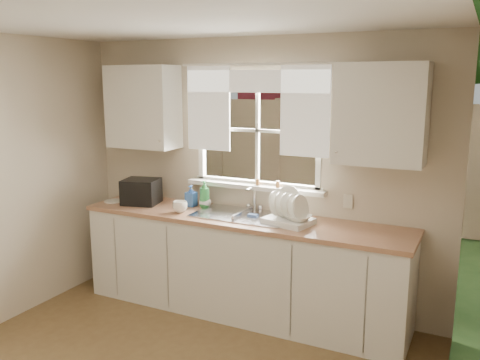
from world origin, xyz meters
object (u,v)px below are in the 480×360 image
at_px(cup, 180,207).
at_px(black_appliance, 141,191).
at_px(dish_rack, 288,214).
at_px(soap_bottle_a, 205,194).

distance_m(cup, black_appliance, 0.55).
bearing_deg(black_appliance, dish_rack, -14.54).
xyz_separation_m(cup, black_appliance, (-0.53, 0.12, 0.07)).
relative_size(cup, black_appliance, 0.41).
distance_m(soap_bottle_a, cup, 0.29).
relative_size(dish_rack, black_appliance, 1.32).
relative_size(soap_bottle_a, cup, 1.95).
bearing_deg(soap_bottle_a, cup, -112.95).
bearing_deg(dish_rack, soap_bottle_a, 170.12).
bearing_deg(cup, soap_bottle_a, 81.72).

